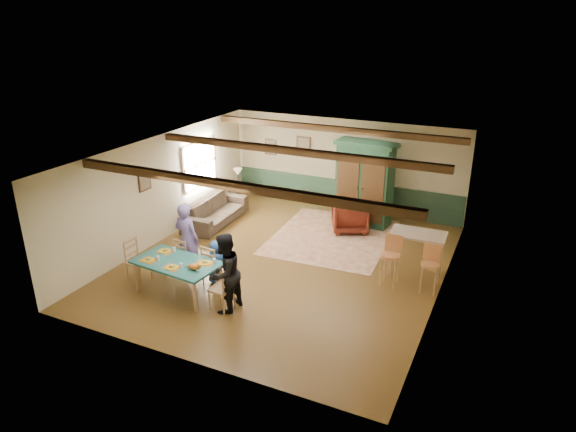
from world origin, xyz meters
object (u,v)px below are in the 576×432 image
at_px(dining_chair_far_left, 186,256).
at_px(armoire, 364,184).
at_px(dining_chair_end_right, 221,288).
at_px(person_man, 187,239).
at_px(dining_chair_far_right, 214,265).
at_px(cat, 194,266).
at_px(bar_stool_right, 429,270).
at_px(person_child, 216,262).
at_px(dining_chair_end_left, 138,261).
at_px(table_lamp, 238,176).
at_px(person_woman, 225,273).
at_px(bar_stool_left, 390,261).
at_px(armchair, 350,216).
at_px(counter_table, 416,254).
at_px(sofa, 215,211).
at_px(end_table, 239,193).
at_px(dining_table, 178,278).

bearing_deg(dining_chair_far_left, armoire, -114.02).
xyz_separation_m(dining_chair_end_right, person_man, (-1.44, 0.93, 0.38)).
relative_size(dining_chair_far_right, armoire, 0.40).
bearing_deg(dining_chair_far_left, cat, 139.20).
bearing_deg(bar_stool_right, person_child, -166.64).
distance_m(dining_chair_end_left, table_lamp, 5.42).
xyz_separation_m(cat, table_lamp, (-2.28, 5.64, -0.03)).
bearing_deg(person_woman, bar_stool_left, 137.30).
relative_size(dining_chair_far_left, armchair, 1.01).
bearing_deg(armchair, counter_table, 115.78).
distance_m(cat, sofa, 4.35).
xyz_separation_m(table_lamp, bar_stool_left, (5.63, -3.24, -0.24)).
height_order(dining_chair_end_left, bar_stool_right, bar_stool_right).
distance_m(table_lamp, counter_table, 6.54).
xyz_separation_m(dining_chair_end_left, cat, (1.66, -0.26, 0.36)).
relative_size(dining_chair_far_right, sofa, 0.40).
bearing_deg(end_table, dining_chair_far_left, -73.24).
bearing_deg(cat, person_child, 99.46).
xyz_separation_m(dining_chair_end_left, armoire, (3.43, 5.26, 0.69)).
xyz_separation_m(dining_table, end_table, (-1.75, 5.48, -0.09)).
distance_m(dining_chair_far_left, sofa, 3.16).
relative_size(dining_chair_far_left, bar_stool_right, 0.90).
height_order(person_man, counter_table, person_man).
bearing_deg(person_woman, armchair, 174.83).
height_order(dining_chair_end_left, bar_stool_left, bar_stool_left).
xyz_separation_m(person_man, bar_stool_left, (4.19, 1.42, -0.29)).
bearing_deg(table_lamp, dining_chair_far_right, -65.35).
relative_size(dining_chair_end_left, person_man, 0.55).
bearing_deg(person_woman, person_child, -133.26).
height_order(dining_table, end_table, dining_table).
bearing_deg(armoire, person_woman, -94.81).
bearing_deg(table_lamp, dining_table, -72.30).
bearing_deg(dining_chair_end_left, dining_chair_far_left, -46.17).
bearing_deg(counter_table, dining_table, -145.18).
xyz_separation_m(dining_table, dining_chair_end_left, (-1.13, 0.11, 0.10)).
bearing_deg(dining_chair_far_left, counter_table, -148.50).
height_order(dining_chair_end_left, dining_chair_end_right, same).
bearing_deg(dining_chair_end_right, armoire, 173.43).
bearing_deg(armoire, end_table, -175.24).
xyz_separation_m(person_woman, counter_table, (3.06, 3.10, -0.31)).
bearing_deg(armchair, person_child, 41.94).
height_order(dining_chair_far_left, sofa, dining_chair_far_left).
xyz_separation_m(person_child, counter_table, (3.81, 2.23, 0.00)).
relative_size(person_man, cat, 4.79).
bearing_deg(dining_chair_far_right, dining_chair_end_left, 24.92).
bearing_deg(dining_chair_end_left, table_lamp, 12.23).
xyz_separation_m(cat, armchair, (1.61, 4.86, -0.40)).
relative_size(person_woman, person_child, 1.64).
bearing_deg(armoire, dining_chair_end_right, -95.81).
height_order(person_woman, table_lamp, person_woman).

